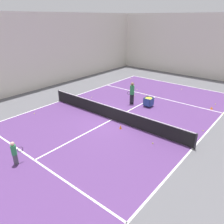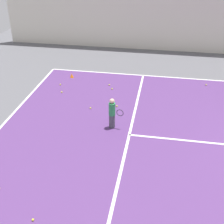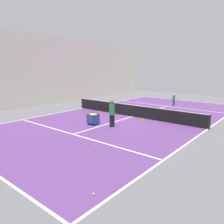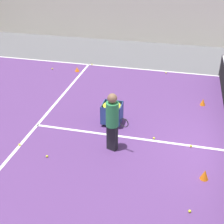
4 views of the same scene
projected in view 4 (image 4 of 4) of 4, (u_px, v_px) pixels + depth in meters
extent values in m
cube|color=white|center=(219.00, 76.00, 14.11)|extent=(0.10, 22.56, 0.00)
cube|color=white|center=(37.00, 125.00, 10.47)|extent=(11.62, 0.10, 0.00)
cylinder|color=#2D2D33|center=(221.00, 65.00, 13.96)|extent=(0.10, 0.10, 0.97)
cube|color=black|center=(112.00, 137.00, 9.11)|extent=(0.26, 0.33, 0.82)
cylinder|color=#2D8C4C|center=(112.00, 114.00, 8.73)|extent=(0.47, 0.47, 0.73)
sphere|color=#846047|center=(112.00, 98.00, 8.48)|extent=(0.27, 0.27, 0.27)
torus|color=black|center=(124.00, 123.00, 8.68)|extent=(0.12, 0.28, 0.28)
cube|color=#2D478C|center=(112.00, 121.00, 10.52)|extent=(0.63, 0.65, 0.02)
cube|color=#2D478C|center=(121.00, 114.00, 10.30)|extent=(0.63, 0.02, 0.63)
cube|color=#2D478C|center=(103.00, 111.00, 10.42)|extent=(0.63, 0.02, 0.63)
cube|color=#2D478C|center=(110.00, 117.00, 10.10)|extent=(0.02, 0.65, 0.63)
cube|color=#2D478C|center=(114.00, 108.00, 10.62)|extent=(0.02, 0.65, 0.63)
ellipsoid|color=yellow|center=(112.00, 106.00, 10.23)|extent=(0.59, 0.61, 0.16)
cylinder|color=black|center=(117.00, 126.00, 10.31)|extent=(0.05, 0.05, 0.11)
cylinder|color=black|center=(120.00, 120.00, 10.68)|extent=(0.05, 0.05, 0.11)
cylinder|color=black|center=(104.00, 125.00, 10.40)|extent=(0.05, 0.05, 0.11)
cylinder|color=black|center=(107.00, 118.00, 10.78)|extent=(0.05, 0.05, 0.11)
cone|color=orange|center=(77.00, 69.00, 14.58)|extent=(0.21, 0.21, 0.20)
cone|color=orange|center=(205.00, 175.00, 8.09)|extent=(0.22, 0.22, 0.28)
cone|color=orange|center=(203.00, 102.00, 11.65)|extent=(0.20, 0.20, 0.26)
sphere|color=yellow|center=(47.00, 156.00, 8.94)|extent=(0.07, 0.07, 0.07)
sphere|color=yellow|center=(20.00, 145.00, 9.43)|extent=(0.07, 0.07, 0.07)
sphere|color=yellow|center=(166.00, 73.00, 14.38)|extent=(0.07, 0.07, 0.07)
sphere|color=yellow|center=(154.00, 138.00, 9.74)|extent=(0.07, 0.07, 0.07)
sphere|color=yellow|center=(190.00, 211.00, 7.15)|extent=(0.07, 0.07, 0.07)
sphere|color=yellow|center=(191.00, 146.00, 9.37)|extent=(0.07, 0.07, 0.07)
sphere|color=yellow|center=(52.00, 69.00, 14.82)|extent=(0.07, 0.07, 0.07)
sphere|color=yellow|center=(92.00, 64.00, 15.31)|extent=(0.07, 0.07, 0.07)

